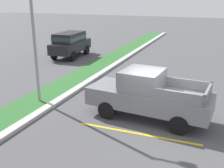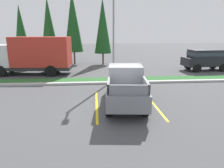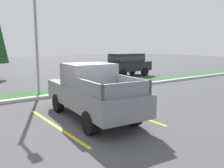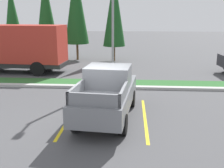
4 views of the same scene
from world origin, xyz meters
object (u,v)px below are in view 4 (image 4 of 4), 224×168
(street_light, at_px, (113,19))
(cypress_tree_leftmost, at_px, (12,15))
(cypress_tree_right_inner, at_px, (114,10))
(cargo_truck_distant, at_px, (21,47))
(cypress_tree_center, at_px, (76,5))
(cypress_tree_left_inner, at_px, (46,10))
(pickup_truck_main, at_px, (107,93))

(street_light, relative_size, cypress_tree_leftmost, 0.96)
(street_light, relative_size, cypress_tree_right_inner, 0.87)
(cargo_truck_distant, distance_m, cypress_tree_center, 7.35)
(cypress_tree_left_inner, xyz_separation_m, cypress_tree_right_inner, (6.31, -0.71, -0.06))
(cypress_tree_right_inner, bearing_deg, pickup_truck_main, -87.44)
(street_light, bearing_deg, cypress_tree_leftmost, 136.31)
(cypress_tree_leftmost, xyz_separation_m, cypress_tree_left_inner, (3.23, -0.05, 0.49))
(street_light, distance_m, cypress_tree_right_inner, 8.85)
(cargo_truck_distant, distance_m, street_light, 7.93)
(cypress_tree_left_inner, relative_size, cypress_tree_center, 0.91)
(cypress_tree_leftmost, relative_size, cypress_tree_center, 0.82)
(cypress_tree_leftmost, bearing_deg, pickup_truck_main, -55.60)
(street_light, bearing_deg, cypress_tree_right_inner, 93.10)
(cargo_truck_distant, bearing_deg, street_light, -26.00)
(cypress_tree_leftmost, height_order, cypress_tree_left_inner, cypress_tree_left_inner)
(cypress_tree_center, xyz_separation_m, cypress_tree_right_inner, (3.46, -0.52, -0.49))
(pickup_truck_main, height_order, cypress_tree_right_inner, cypress_tree_right_inner)
(cypress_tree_right_inner, bearing_deg, cypress_tree_left_inner, 173.56)
(street_light, bearing_deg, cypress_tree_center, 112.87)
(cargo_truck_distant, xyz_separation_m, cypress_tree_leftmost, (-3.13, 6.21, 2.20))
(pickup_truck_main, bearing_deg, cypress_tree_right_inner, 92.56)
(cypress_tree_leftmost, distance_m, cypress_tree_center, 6.16)
(cypress_tree_left_inner, bearing_deg, street_light, -54.51)
(pickup_truck_main, distance_m, street_light, 5.99)
(cargo_truck_distant, relative_size, cypress_tree_center, 0.82)
(pickup_truck_main, bearing_deg, cypress_tree_leftmost, 124.40)
(cypress_tree_leftmost, relative_size, cypress_tree_left_inner, 0.89)
(cargo_truck_distant, distance_m, cypress_tree_leftmost, 7.29)
(street_light, xyz_separation_m, cypress_tree_center, (-3.94, 9.33, 1.12))
(pickup_truck_main, relative_size, street_light, 0.82)
(street_light, distance_m, cypress_tree_leftmost, 13.86)
(cypress_tree_left_inner, bearing_deg, cypress_tree_center, -3.87)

